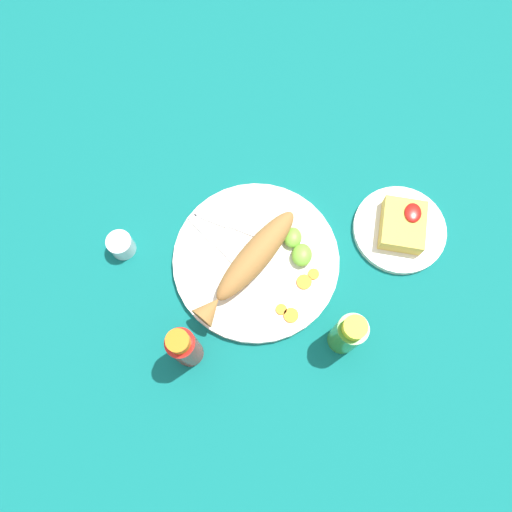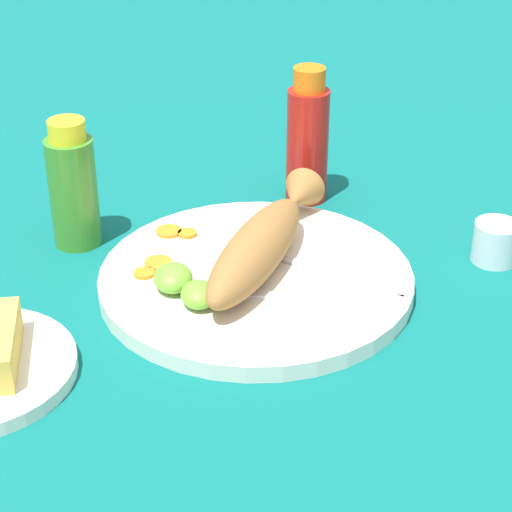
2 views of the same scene
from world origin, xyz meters
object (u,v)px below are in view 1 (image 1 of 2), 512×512
fried_fish (249,263)px  salt_cup (122,246)px  fork_near (217,243)px  main_plate (256,260)px  side_plate_fries (399,230)px  hot_sauce_bottle_green (348,334)px  hot_sauce_bottle_red (185,348)px  fork_far (232,226)px

fried_fish → salt_cup: 0.26m
fried_fish → fork_near: size_ratio=1.72×
fried_fish → salt_cup: size_ratio=5.29×
main_plate → fried_fish: size_ratio=1.25×
side_plate_fries → fried_fish: bearing=114.9°
main_plate → hot_sauce_bottle_green: (-0.13, -0.19, 0.06)m
hot_sauce_bottle_red → salt_cup: (0.18, 0.18, -0.06)m
main_plate → hot_sauce_bottle_red: size_ratio=1.95×
fork_near → fried_fish: bearing=-168.0°
hot_sauce_bottle_green → side_plate_fries: bearing=-20.2°
fork_far → salt_cup: 0.22m
fork_near → side_plate_fries: 0.37m
hot_sauce_bottle_red → side_plate_fries: bearing=-49.4°
fork_near → hot_sauce_bottle_red: size_ratio=0.91×
main_plate → hot_sauce_bottle_green: 0.23m
main_plate → fork_near: size_ratio=2.14×
fork_far → side_plate_fries: fork_far is taller
main_plate → fork_far: (0.06, 0.06, 0.01)m
fork_far → hot_sauce_bottle_red: size_ratio=1.09×
fried_fish → side_plate_fries: fried_fish is taller
fork_far → hot_sauce_bottle_red: bearing=95.6°
hot_sauce_bottle_red → salt_cup: hot_sauce_bottle_red is taller
fork_near → hot_sauce_bottle_green: hot_sauce_bottle_green is taller
fork_near → hot_sauce_bottle_red: (-0.22, 0.01, 0.06)m
fried_fish → side_plate_fries: bearing=-35.9°
fork_far → main_plate: bearing=147.3°
main_plate → fork_far: bearing=44.8°
fried_fish → salt_cup: fried_fish is taller
fried_fish → hot_sauce_bottle_green: size_ratio=1.78×
side_plate_fries → salt_cup: bearing=103.8°
fried_fish → hot_sauce_bottle_red: 0.20m
hot_sauce_bottle_green → side_plate_fries: hot_sauce_bottle_green is taller
main_plate → side_plate_fries: (0.12, -0.28, -0.00)m
hot_sauce_bottle_green → main_plate: bearing=56.1°
main_plate → salt_cup: salt_cup is taller
hot_sauce_bottle_red → hot_sauce_bottle_green: hot_sauce_bottle_red is taller
salt_cup → hot_sauce_bottle_green: bearing=-103.3°
fork_far → hot_sauce_bottle_red: (-0.26, 0.03, 0.06)m
fried_fish → fork_far: (0.08, 0.05, -0.03)m
fork_near → fork_far: 0.05m
hot_sauce_bottle_red → side_plate_fries: (0.32, -0.37, -0.07)m
hot_sauce_bottle_red → side_plate_fries: 0.49m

